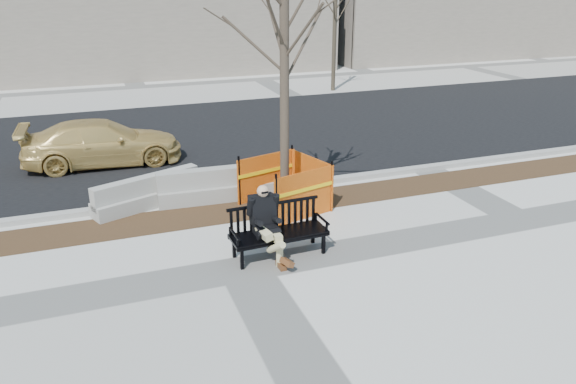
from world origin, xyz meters
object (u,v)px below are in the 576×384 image
object	(u,v)px
jersey_barrier_left	(149,206)
sedan	(105,164)
seated_man	(266,256)
bench	(279,255)
tree_fence	(285,208)
jersey_barrier_right	(219,200)

from	to	relation	value
jersey_barrier_left	sedan	bearing A→B (deg)	80.81
seated_man	sedan	xyz separation A→B (m)	(-2.54, 6.80, 0.00)
sedan	jersey_barrier_left	xyz separation A→B (m)	(0.77, -3.55, 0.00)
bench	seated_man	distance (m)	0.26
sedan	jersey_barrier_left	bearing A→B (deg)	-165.82
bench	sedan	distance (m)	7.38
jersey_barrier_left	seated_man	bearing A→B (deg)	-82.91
seated_man	bench	bearing A→B (deg)	-11.38
tree_fence	jersey_barrier_right	distance (m)	1.64
seated_man	tree_fence	bearing A→B (deg)	59.43
tree_fence	sedan	xyz separation A→B (m)	(-3.67, 4.72, 0.00)
bench	seated_man	world-z (taller)	seated_man
bench	tree_fence	size ratio (longest dim) A/B	0.31
seated_man	jersey_barrier_right	world-z (taller)	seated_man
bench	sedan	bearing A→B (deg)	110.20
seated_man	jersey_barrier_left	world-z (taller)	seated_man
bench	jersey_barrier_right	world-z (taller)	bench
seated_man	jersey_barrier_left	bearing A→B (deg)	116.54
bench	jersey_barrier_left	size ratio (longest dim) A/B	0.73
bench	jersey_barrier_right	distance (m)	3.14
sedan	jersey_barrier_right	bearing A→B (deg)	-145.63
jersey_barrier_left	jersey_barrier_right	xyz separation A→B (m)	(1.60, -0.18, 0.00)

